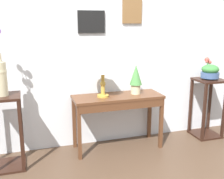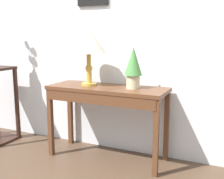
{
  "view_description": "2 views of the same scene",
  "coord_description": "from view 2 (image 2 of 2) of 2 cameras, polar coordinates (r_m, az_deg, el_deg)",
  "views": [
    {
      "loc": [
        -1.18,
        -2.12,
        1.68
      ],
      "look_at": [
        -0.14,
        1.16,
        0.84
      ],
      "focal_mm": 44.27,
      "sensor_mm": 36.0,
      "label": 1
    },
    {
      "loc": [
        1.14,
        -1.26,
        1.22
      ],
      "look_at": [
        -0.01,
        1.22,
        0.71
      ],
      "focal_mm": 45.55,
      "sensor_mm": 36.0,
      "label": 2
    }
  ],
  "objects": [
    {
      "name": "back_wall_with_art",
      "position": [
        3.0,
        2.54,
        14.0
      ],
      "size": [
        9.0,
        0.13,
        2.8
      ],
      "color": "silver",
      "rests_on": "ground"
    },
    {
      "name": "console_table",
      "position": [
        2.78,
        -1.2,
        -1.64
      ],
      "size": [
        1.18,
        0.43,
        0.74
      ],
      "color": "#56331E",
      "rests_on": "ground"
    },
    {
      "name": "table_lamp",
      "position": [
        2.83,
        -4.73,
        9.38
      ],
      "size": [
        0.35,
        0.35,
        0.56
      ],
      "color": "gold",
      "rests_on": "console_table"
    },
    {
      "name": "potted_plant_on_console",
      "position": [
        2.66,
        4.29,
        4.81
      ],
      "size": [
        0.17,
        0.17,
        0.39
      ],
      "color": "beige",
      "rests_on": "console_table"
    }
  ]
}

